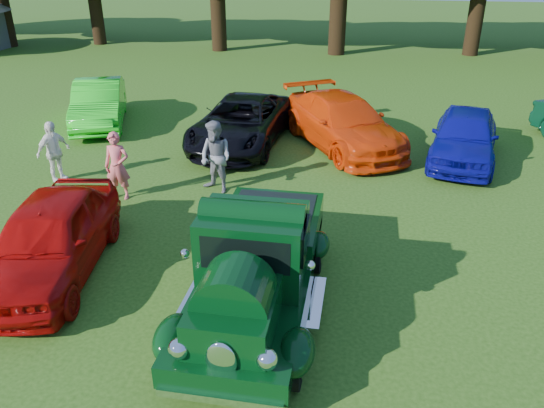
% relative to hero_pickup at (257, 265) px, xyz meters
% --- Properties ---
extents(ground, '(120.00, 120.00, 0.00)m').
position_rel_hero_pickup_xyz_m(ground, '(-0.47, 0.43, -0.87)').
color(ground, '#254A11').
rests_on(ground, ground).
extents(hero_pickup, '(2.38, 5.12, 2.00)m').
position_rel_hero_pickup_xyz_m(hero_pickup, '(0.00, 0.00, 0.00)').
color(hero_pickup, black).
rests_on(hero_pickup, ground).
extents(red_convertible, '(2.52, 4.69, 1.52)m').
position_rel_hero_pickup_xyz_m(red_convertible, '(-4.12, 0.43, -0.11)').
color(red_convertible, '#A10906').
rests_on(red_convertible, ground).
extents(back_car_lime, '(3.17, 4.87, 1.52)m').
position_rel_hero_pickup_xyz_m(back_car_lime, '(-7.64, 9.55, -0.11)').
color(back_car_lime, '#1ED41C').
rests_on(back_car_lime, ground).
extents(back_car_black, '(2.77, 5.46, 1.48)m').
position_rel_hero_pickup_xyz_m(back_car_black, '(-2.18, 8.33, -0.13)').
color(back_car_black, black).
rests_on(back_car_black, ground).
extents(back_car_orange, '(4.71, 5.79, 1.58)m').
position_rel_hero_pickup_xyz_m(back_car_orange, '(1.00, 8.69, -0.08)').
color(back_car_orange, red).
rests_on(back_car_orange, ground).
extents(back_car_blue, '(2.64, 4.74, 1.52)m').
position_rel_hero_pickup_xyz_m(back_car_blue, '(4.59, 8.07, -0.10)').
color(back_car_blue, '#0C0C86').
rests_on(back_car_blue, ground).
extents(spectator_pink, '(0.66, 0.46, 1.73)m').
position_rel_hero_pickup_xyz_m(spectator_pink, '(-4.31, 3.85, 0.00)').
color(spectator_pink, '#E85F63').
rests_on(spectator_pink, ground).
extents(spectator_grey, '(1.13, 1.05, 1.87)m').
position_rel_hero_pickup_xyz_m(spectator_grey, '(-2.01, 4.68, 0.07)').
color(spectator_grey, gray).
rests_on(spectator_grey, ground).
extents(spectator_white, '(0.77, 1.06, 1.67)m').
position_rel_hero_pickup_xyz_m(spectator_white, '(-6.46, 4.57, -0.03)').
color(spectator_white, white).
rests_on(spectator_white, ground).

